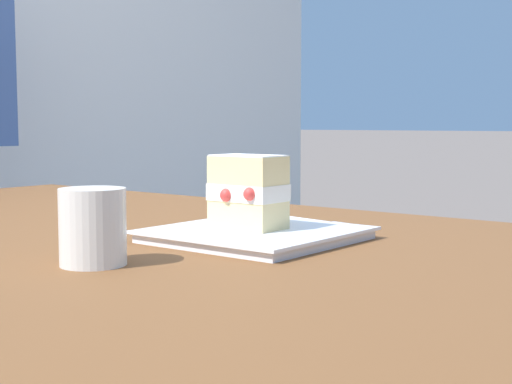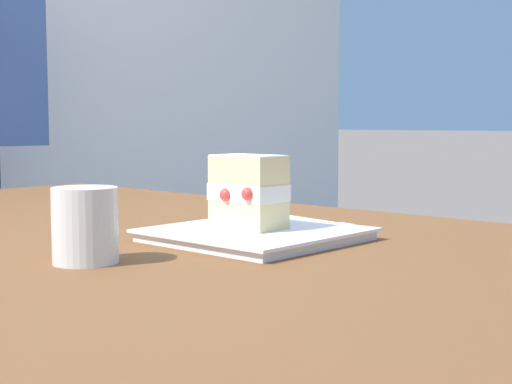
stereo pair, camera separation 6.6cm
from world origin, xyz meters
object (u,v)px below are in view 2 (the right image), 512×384
object	(u,v)px
dessert_fork	(316,222)
cake_slice	(248,192)
dessert_plate	(256,235)
patio_table	(130,300)
coffee_cup	(85,224)

from	to	relation	value
dessert_fork	cake_slice	bearing A→B (deg)	98.82
dessert_plate	cake_slice	distance (m)	0.06
dessert_plate	dessert_fork	world-z (taller)	dessert_plate
patio_table	dessert_fork	world-z (taller)	dessert_fork
patio_table	coffee_cup	size ratio (longest dim) A/B	19.42
patio_table	dessert_plate	world-z (taller)	dessert_plate
patio_table	coffee_cup	distance (m)	0.23
dessert_plate	cake_slice	world-z (taller)	cake_slice
patio_table	dessert_fork	distance (m)	0.31
patio_table	dessert_plate	xyz separation A→B (m)	(-0.15, -0.09, 0.10)
dessert_plate	cake_slice	size ratio (longest dim) A/B	2.47
dessert_plate	dessert_fork	bearing A→B (deg)	-77.63
patio_table	cake_slice	size ratio (longest dim) A/B	16.91
dessert_plate	coffee_cup	size ratio (longest dim) A/B	2.84
dessert_plate	coffee_cup	bearing A→B (deg)	81.90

